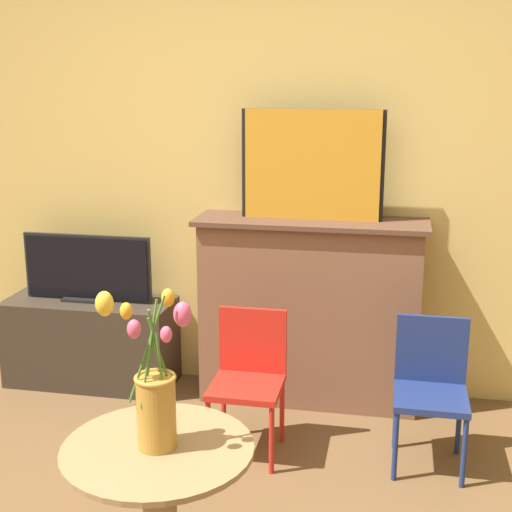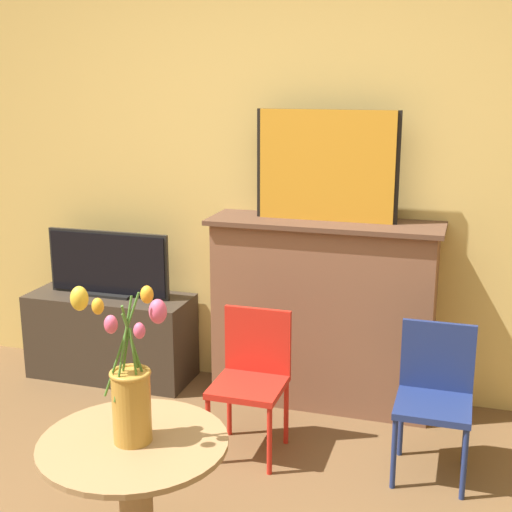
% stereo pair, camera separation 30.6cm
% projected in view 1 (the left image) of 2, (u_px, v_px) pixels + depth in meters
% --- Properties ---
extents(wall_back, '(8.00, 0.06, 2.70)m').
position_uv_depth(wall_back, '(274.00, 150.00, 3.88)').
color(wall_back, '#E0BC66').
rests_on(wall_back, ground).
extents(fireplace_mantel, '(1.22, 0.38, 1.01)m').
position_uv_depth(fireplace_mantel, '(310.00, 309.00, 3.85)').
color(fireplace_mantel, brown).
rests_on(fireplace_mantel, ground).
extents(painting, '(0.74, 0.03, 0.57)m').
position_uv_depth(painting, '(312.00, 165.00, 3.67)').
color(painting, black).
rests_on(painting, fireplace_mantel).
extents(tv_stand, '(0.96, 0.37, 0.50)m').
position_uv_depth(tv_stand, '(91.00, 342.00, 4.12)').
color(tv_stand, '#382D23').
rests_on(tv_stand, ground).
extents(tv_monitor, '(0.75, 0.12, 0.38)m').
position_uv_depth(tv_monitor, '(87.00, 269.00, 4.02)').
color(tv_monitor, black).
rests_on(tv_monitor, tv_stand).
extents(chair_red, '(0.33, 0.33, 0.68)m').
position_uv_depth(chair_red, '(249.00, 373.00, 3.35)').
color(chair_red, red).
rests_on(chair_red, ground).
extents(chair_blue, '(0.33, 0.33, 0.68)m').
position_uv_depth(chair_blue, '(431.00, 383.00, 3.24)').
color(chair_blue, navy).
rests_on(chair_blue, ground).
extents(side_table, '(0.64, 0.64, 0.56)m').
position_uv_depth(side_table, '(160.00, 500.00, 2.39)').
color(side_table, '#99754C').
rests_on(side_table, ground).
extents(vase_tulips, '(0.27, 0.26, 0.54)m').
position_uv_depth(vase_tulips, '(155.00, 392.00, 2.29)').
color(vase_tulips, '#B78433').
rests_on(vase_tulips, side_table).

